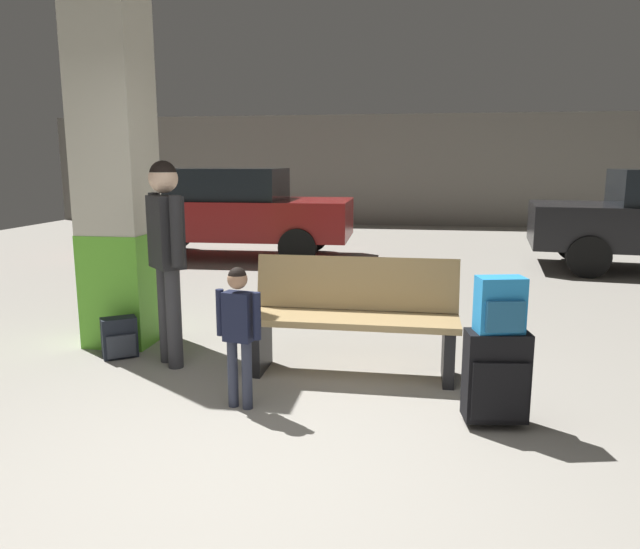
# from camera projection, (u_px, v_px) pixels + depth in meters

# --- Properties ---
(ground_plane) EXTENTS (18.00, 18.00, 0.10)m
(ground_plane) POSITION_uv_depth(u_px,v_px,m) (338.00, 307.00, 6.96)
(ground_plane) COLOR gray
(garage_back_wall) EXTENTS (18.00, 0.12, 2.80)m
(garage_back_wall) POSITION_uv_depth(u_px,v_px,m) (384.00, 170.00, 15.28)
(garage_back_wall) COLOR gray
(garage_back_wall) RESTS_ON ground_plane
(structural_pillar) EXTENTS (0.57, 0.57, 3.10)m
(structural_pillar) POSITION_uv_depth(u_px,v_px,m) (116.00, 171.00, 5.19)
(structural_pillar) COLOR #66C633
(structural_pillar) RESTS_ON ground_plane
(bench) EXTENTS (1.60, 0.53, 0.89)m
(bench) POSITION_uv_depth(u_px,v_px,m) (354.00, 317.00, 4.60)
(bench) COLOR tan
(bench) RESTS_ON ground_plane
(suitcase) EXTENTS (0.40, 0.28, 0.60)m
(suitcase) POSITION_uv_depth(u_px,v_px,m) (496.00, 377.00, 3.67)
(suitcase) COLOR black
(suitcase) RESTS_ON ground_plane
(backpack_bright) EXTENTS (0.31, 0.24, 0.34)m
(backpack_bright) POSITION_uv_depth(u_px,v_px,m) (500.00, 305.00, 3.58)
(backpack_bright) COLOR #268CD8
(backpack_bright) RESTS_ON suitcase
(child) EXTENTS (0.32, 0.21, 0.96)m
(child) POSITION_uv_depth(u_px,v_px,m) (238.00, 322.00, 3.90)
(child) COLOR #33384C
(child) RESTS_ON ground_plane
(adult) EXTENTS (0.41, 0.43, 1.63)m
(adult) POSITION_uv_depth(u_px,v_px,m) (166.00, 241.00, 4.67)
(adult) COLOR #38383D
(adult) RESTS_ON ground_plane
(backpack_dark_floor) EXTENTS (0.32, 0.30, 0.34)m
(backpack_dark_floor) POSITION_uv_depth(u_px,v_px,m) (120.00, 338.00, 5.00)
(backpack_dark_floor) COLOR #1E232D
(backpack_dark_floor) RESTS_ON ground_plane
(parked_car_far) EXTENTS (4.15, 1.90, 1.51)m
(parked_car_far) POSITION_uv_depth(u_px,v_px,m) (228.00, 210.00, 10.21)
(parked_car_far) COLOR maroon
(parked_car_far) RESTS_ON ground_plane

